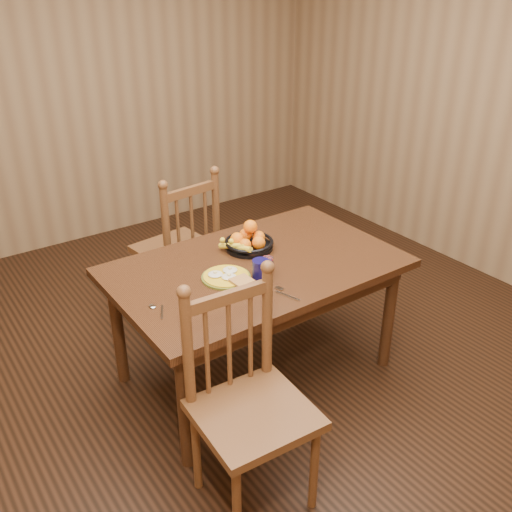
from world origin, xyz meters
TOP-DOWN VIEW (x-y plane):
  - room at (0.00, 0.00)m, footprint 4.52×5.02m
  - dining_table at (0.00, 0.00)m, footprint 1.60×1.00m
  - chair_far at (-0.05, 0.84)m, footprint 0.54×0.52m
  - chair_near at (-0.54, -0.71)m, footprint 0.52×0.50m
  - breakfast_plate at (-0.22, -0.05)m, footprint 0.26×0.29m
  - fork at (-0.07, -0.35)m, footprint 0.06×0.18m
  - spoon at (-0.67, -0.10)m, footprint 0.06×0.15m
  - coffee_mug at (-0.06, -0.14)m, footprint 0.13×0.09m
  - juice_glass at (-0.00, -0.12)m, footprint 0.06×0.06m
  - fruit_bowl at (0.07, 0.18)m, footprint 0.32×0.29m

SIDE VIEW (x-z plane):
  - chair_far at x=-0.05m, z-range -0.01..1.05m
  - chair_near at x=-0.54m, z-range -0.01..1.06m
  - dining_table at x=0.00m, z-range 0.29..1.04m
  - fork at x=-0.07m, z-range 0.75..0.76m
  - spoon at x=-0.67m, z-range 0.75..0.76m
  - breakfast_plate at x=-0.22m, z-range 0.74..0.78m
  - juice_glass at x=0.00m, z-range 0.75..0.84m
  - fruit_bowl at x=0.07m, z-range 0.71..0.88m
  - coffee_mug at x=-0.06m, z-range 0.75..0.85m
  - room at x=0.00m, z-range -0.01..2.71m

